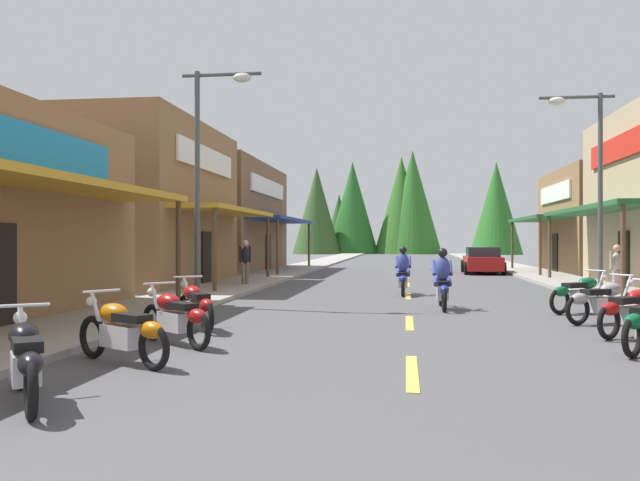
% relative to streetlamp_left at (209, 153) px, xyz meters
% --- Properties ---
extents(ground, '(10.31, 98.23, 0.10)m').
position_rel_streetlamp_left_xyz_m(ground, '(5.23, 17.79, -4.11)').
color(ground, '#4C4C4F').
extents(sidewalk_left, '(2.66, 98.23, 0.12)m').
position_rel_streetlamp_left_xyz_m(sidewalk_left, '(-1.25, 17.79, -4.00)').
color(sidewalk_left, '#9E9991').
rests_on(sidewalk_left, ground).
extents(sidewalk_right, '(2.66, 98.23, 0.12)m').
position_rel_streetlamp_left_xyz_m(sidewalk_right, '(11.72, 17.79, -4.00)').
color(sidewalk_right, '#9E9991').
rests_on(sidewalk_right, ground).
extents(centerline_dashes, '(0.16, 73.66, 0.01)m').
position_rel_streetlamp_left_xyz_m(centerline_dashes, '(5.23, 21.19, -4.05)').
color(centerline_dashes, '#E0C64C').
rests_on(centerline_dashes, ground).
extents(storefront_left_middle, '(8.40, 9.62, 6.32)m').
position_rel_streetlamp_left_xyz_m(storefront_left_middle, '(-5.85, 7.94, -0.90)').
color(storefront_left_middle, olive).
rests_on(storefront_left_middle, ground).
extents(storefront_left_far, '(9.54, 12.03, 6.06)m').
position_rel_streetlamp_left_xyz_m(storefront_left_far, '(-6.42, 19.47, -1.03)').
color(storefront_left_far, brown).
rests_on(storefront_left_far, ground).
extents(storefront_right_far, '(9.94, 9.44, 5.45)m').
position_rel_streetlamp_left_xyz_m(storefront_right_far, '(17.08, 19.17, -1.33)').
color(storefront_right_far, olive).
rests_on(storefront_right_far, ground).
extents(streetlamp_left, '(2.13, 0.30, 6.23)m').
position_rel_streetlamp_left_xyz_m(streetlamp_left, '(0.00, 0.00, 0.00)').
color(streetlamp_left, '#474C51').
rests_on(streetlamp_left, ground).
extents(streetlamp_right, '(2.13, 0.30, 6.06)m').
position_rel_streetlamp_left_xyz_m(streetlamp_right, '(10.46, 3.23, -0.10)').
color(streetlamp_right, '#474C51').
rests_on(streetlamp_right, ground).
extents(motorcycle_parked_right_4, '(1.68, 1.48, 1.04)m').
position_rel_streetlamp_left_xyz_m(motorcycle_parked_right_4, '(9.26, -4.14, -3.57)').
color(motorcycle_parked_right_4, black).
rests_on(motorcycle_parked_right_4, ground).
extents(motorcycle_parked_right_5, '(1.88, 1.19, 1.04)m').
position_rel_streetlamp_left_xyz_m(motorcycle_parked_right_5, '(9.31, -2.23, -3.57)').
color(motorcycle_parked_right_5, black).
rests_on(motorcycle_parked_right_5, ground).
extents(motorcycle_parked_right_6, '(1.81, 1.30, 1.04)m').
position_rel_streetlamp_left_xyz_m(motorcycle_parked_right_6, '(9.37, -0.21, -3.57)').
color(motorcycle_parked_right_6, black).
rests_on(motorcycle_parked_right_6, ground).
extents(motorcycle_parked_left_0, '(1.33, 1.80, 1.04)m').
position_rel_streetlamp_left_xyz_m(motorcycle_parked_left_0, '(1.08, -10.16, -3.57)').
color(motorcycle_parked_left_0, black).
rests_on(motorcycle_parked_left_0, ground).
extents(motorcycle_parked_left_1, '(1.87, 1.22, 1.04)m').
position_rel_streetlamp_left_xyz_m(motorcycle_parked_left_1, '(1.16, -7.88, -3.57)').
color(motorcycle_parked_left_1, black).
rests_on(motorcycle_parked_left_1, ground).
extents(motorcycle_parked_left_2, '(1.71, 1.45, 1.04)m').
position_rel_streetlamp_left_xyz_m(motorcycle_parked_left_2, '(1.32, -6.18, -3.57)').
color(motorcycle_parked_left_2, black).
rests_on(motorcycle_parked_left_2, ground).
extents(motorcycle_parked_left_3, '(1.31, 1.81, 1.04)m').
position_rel_streetlamp_left_xyz_m(motorcycle_parked_left_3, '(1.04, -4.28, -3.57)').
color(motorcycle_parked_left_3, black).
rests_on(motorcycle_parked_left_3, ground).
extents(rider_cruising_lead, '(0.60, 2.14, 1.57)m').
position_rel_streetlamp_left_xyz_m(rider_cruising_lead, '(6.09, 0.21, -3.41)').
color(rider_cruising_lead, black).
rests_on(rider_cruising_lead, ground).
extents(rider_cruising_trailing, '(0.60, 2.14, 1.57)m').
position_rel_streetlamp_left_xyz_m(rider_cruising_trailing, '(5.07, 4.50, -3.41)').
color(rider_cruising_trailing, black).
rests_on(rider_cruising_trailing, ground).
extents(pedestrian_by_shop, '(0.41, 0.49, 1.77)m').
position_rel_streetlamp_left_xyz_m(pedestrian_by_shop, '(-0.80, 7.11, -3.02)').
color(pedestrian_by_shop, '#726659').
rests_on(pedestrian_by_shop, ground).
extents(pedestrian_waiting, '(0.51, 0.40, 1.63)m').
position_rel_streetlamp_left_xyz_m(pedestrian_waiting, '(11.69, 4.66, -3.12)').
color(pedestrian_waiting, '#B2A599').
rests_on(pedestrian_waiting, ground).
extents(parked_car_curbside, '(2.17, 4.35, 1.40)m').
position_rel_streetlamp_left_xyz_m(parked_car_curbside, '(9.19, 18.57, -3.37)').
color(parked_car_curbside, '#B21919').
rests_on(parked_car_curbside, ground).
extents(treeline_backdrop, '(28.47, 11.89, 13.37)m').
position_rel_streetlamp_left_xyz_m(treeline_backdrop, '(4.39, 67.63, 1.85)').
color(treeline_backdrop, '#2C6923').
rests_on(treeline_backdrop, ground).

